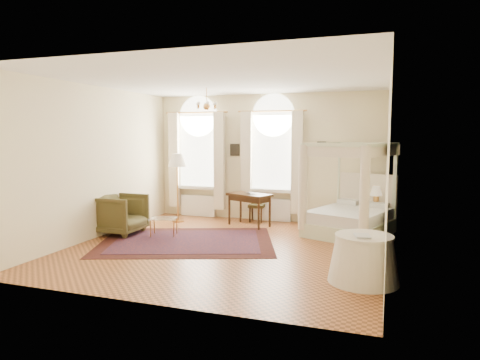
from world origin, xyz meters
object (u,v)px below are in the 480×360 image
(canopy_bed, at_px, (349,214))
(floor_lamp, at_px, (177,164))
(writing_desk, at_px, (249,198))
(coffee_table, at_px, (164,220))
(nightstand, at_px, (371,216))
(side_table, at_px, (364,259))
(armchair, at_px, (120,214))
(stool, at_px, (257,207))

(canopy_bed, bearing_deg, floor_lamp, 178.75)
(writing_desk, xyz_separation_m, coffee_table, (-1.48, -1.63, -0.32))
(nightstand, relative_size, floor_lamp, 0.36)
(writing_desk, height_order, coffee_table, writing_desk)
(coffee_table, bearing_deg, side_table, -21.24)
(side_table, bearing_deg, floor_lamp, 146.00)
(nightstand, xyz_separation_m, side_table, (0.00, -3.88, 0.04))
(floor_lamp, relative_size, side_table, 1.65)
(armchair, bearing_deg, nightstand, -66.91)
(writing_desk, xyz_separation_m, side_table, (2.88, -3.33, -0.33))
(stool, height_order, floor_lamp, floor_lamp)
(armchair, xyz_separation_m, floor_lamp, (0.60, 1.68, 1.06))
(nightstand, relative_size, armchair, 0.63)
(nightstand, height_order, coffee_table, nightstand)
(nightstand, relative_size, coffee_table, 0.92)
(stool, bearing_deg, writing_desk, -92.96)
(nightstand, distance_m, writing_desk, 2.96)
(canopy_bed, xyz_separation_m, side_table, (0.46, -3.14, -0.11))
(armchair, distance_m, floor_lamp, 2.07)
(writing_desk, distance_m, side_table, 4.42)
(armchair, relative_size, coffee_table, 1.45)
(coffee_table, relative_size, side_table, 0.64)
(stool, bearing_deg, canopy_bed, -17.21)
(writing_desk, bearing_deg, nightstand, 10.86)
(armchair, bearing_deg, stool, -47.81)
(floor_lamp, bearing_deg, armchair, -109.67)
(writing_desk, height_order, armchair, armchair)
(coffee_table, xyz_separation_m, floor_lamp, (-0.43, 1.54, 1.14))
(nightstand, distance_m, coffee_table, 4.88)
(stool, xyz_separation_m, armchair, (-2.55, -2.33, 0.07))
(canopy_bed, bearing_deg, nightstand, 58.00)
(writing_desk, bearing_deg, floor_lamp, -177.21)
(writing_desk, relative_size, side_table, 1.12)
(canopy_bed, xyz_separation_m, writing_desk, (-2.42, 0.19, 0.22))
(side_table, bearing_deg, stool, 126.30)
(canopy_bed, relative_size, writing_desk, 1.91)
(stool, relative_size, armchair, 0.46)
(coffee_table, bearing_deg, writing_desk, 47.75)
(canopy_bed, height_order, armchair, canopy_bed)
(canopy_bed, xyz_separation_m, stool, (-2.39, 0.74, -0.09))
(coffee_table, xyz_separation_m, side_table, (4.37, -1.70, -0.01))
(armchair, bearing_deg, floor_lamp, -19.87)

